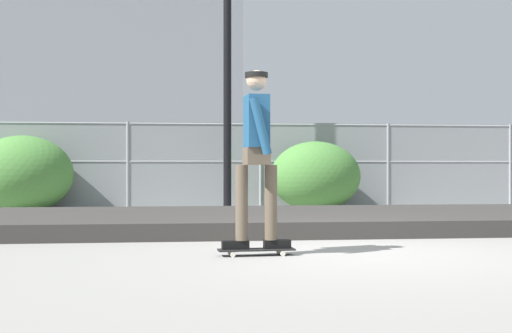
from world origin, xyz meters
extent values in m
plane|color=gray|center=(0.00, 0.00, 0.00)|extent=(120.00, 120.00, 0.00)
cube|color=#33302D|center=(0.00, 3.19, 0.11)|extent=(16.80, 3.73, 0.22)
cube|color=black|center=(-1.00, -0.09, 0.06)|extent=(0.81, 0.24, 0.02)
cylinder|color=silver|center=(-0.74, 0.01, 0.03)|extent=(0.06, 0.03, 0.05)
cylinder|color=silver|center=(-0.73, -0.17, 0.03)|extent=(0.06, 0.03, 0.05)
cylinder|color=silver|center=(-1.26, -0.01, 0.03)|extent=(0.06, 0.03, 0.05)
cylinder|color=silver|center=(-1.25, -0.19, 0.03)|extent=(0.06, 0.03, 0.05)
cube|color=#99999E|center=(-0.74, -0.08, 0.05)|extent=(0.06, 0.14, 0.01)
cube|color=#99999E|center=(-1.26, -0.10, 0.05)|extent=(0.06, 0.14, 0.01)
cube|color=black|center=(-0.78, -0.08, 0.12)|extent=(0.29, 0.12, 0.09)
cube|color=black|center=(-1.22, -0.10, 0.12)|extent=(0.29, 0.12, 0.09)
cylinder|color=brown|center=(-0.84, -0.08, 0.55)|extent=(0.13, 0.13, 0.78)
cylinder|color=brown|center=(-1.15, -0.10, 0.55)|extent=(0.13, 0.13, 0.78)
cube|color=brown|center=(-1.00, -0.09, 1.03)|extent=(0.26, 0.35, 0.18)
cube|color=navy|center=(-1.00, -0.09, 1.39)|extent=(0.24, 0.39, 0.54)
cylinder|color=navy|center=(-1.01, 0.15, 1.33)|extent=(0.24, 0.10, 0.58)
cylinder|color=navy|center=(-0.98, -0.33, 1.33)|extent=(0.24, 0.10, 0.58)
sphere|color=tan|center=(-1.00, -0.09, 1.82)|extent=(0.21, 0.21, 0.21)
cylinder|color=black|center=(-1.00, -0.09, 1.87)|extent=(0.24, 0.24, 0.05)
cylinder|color=gray|center=(-2.79, 7.58, 0.93)|extent=(0.06, 0.06, 1.85)
cylinder|color=gray|center=(0.00, 7.58, 0.93)|extent=(0.06, 0.06, 1.85)
cylinder|color=gray|center=(2.79, 7.58, 0.93)|extent=(0.06, 0.06, 1.85)
cylinder|color=gray|center=(5.58, 7.58, 0.93)|extent=(0.06, 0.06, 1.85)
cylinder|color=gray|center=(0.00, 7.58, 1.81)|extent=(16.75, 0.04, 0.04)
cylinder|color=gray|center=(0.00, 7.58, 1.02)|extent=(16.75, 0.04, 0.04)
cylinder|color=gray|center=(0.00, 7.58, 0.06)|extent=(16.75, 0.04, 0.04)
cube|color=gray|center=(0.00, 7.58, 0.93)|extent=(16.75, 0.01, 1.85)
cylinder|color=black|center=(-0.77, 6.76, 3.30)|extent=(0.16, 0.16, 6.59)
cube|color=black|center=(-4.49, 9.88, 0.67)|extent=(4.46, 1.96, 0.70)
cube|color=#23282D|center=(-4.69, 9.89, 1.34)|extent=(2.26, 1.68, 0.64)
cylinder|color=black|center=(-3.10, 10.68, 0.32)|extent=(0.65, 0.26, 0.64)
cylinder|color=black|center=(-3.16, 8.97, 0.32)|extent=(0.65, 0.26, 0.64)
cylinder|color=black|center=(-5.82, 10.78, 0.32)|extent=(0.65, 0.26, 0.64)
cube|color=#474C54|center=(2.26, 9.68, 0.67)|extent=(4.41, 1.83, 0.70)
cube|color=#23282D|center=(2.06, 9.68, 1.34)|extent=(2.21, 1.62, 0.64)
cylinder|color=black|center=(3.63, 10.53, 0.32)|extent=(0.64, 0.24, 0.64)
cylinder|color=black|center=(3.62, 8.82, 0.32)|extent=(0.64, 0.24, 0.64)
cylinder|color=black|center=(0.91, 10.55, 0.32)|extent=(0.64, 0.24, 0.64)
cylinder|color=black|center=(0.89, 8.84, 0.32)|extent=(0.64, 0.24, 0.64)
ellipsoid|color=#477F38|center=(-4.80, 7.00, 0.76)|extent=(1.98, 1.62, 1.53)
ellipsoid|color=#477F38|center=(1.05, 6.88, 0.72)|extent=(1.85, 1.51, 1.43)
camera|label=1|loc=(-1.86, -7.39, 0.93)|focal=49.78mm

